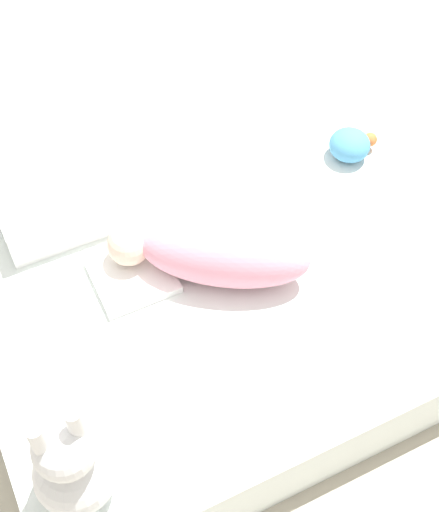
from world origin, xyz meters
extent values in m
plane|color=#B2A893|center=(0.00, 0.00, 0.00)|extent=(12.00, 12.00, 0.00)
cube|color=white|center=(0.00, 0.00, 0.10)|extent=(1.23, 1.09, 0.20)
cube|color=white|center=(-0.20, 0.05, 0.21)|extent=(0.19, 0.18, 0.02)
ellipsoid|color=pink|center=(0.01, -0.04, 0.28)|extent=(0.44, 0.37, 0.16)
sphere|color=beige|center=(-0.19, 0.09, 0.27)|extent=(0.11, 0.11, 0.11)
cube|color=white|center=(-0.31, 0.37, 0.26)|extent=(0.29, 0.34, 0.11)
sphere|color=white|center=(-0.49, -0.40, 0.28)|extent=(0.17, 0.17, 0.17)
sphere|color=white|center=(-0.49, -0.40, 0.41)|extent=(0.12, 0.12, 0.12)
cylinder|color=white|center=(-0.52, -0.40, 0.48)|extent=(0.03, 0.03, 0.08)
cylinder|color=white|center=(-0.46, -0.40, 0.48)|extent=(0.03, 0.03, 0.08)
ellipsoid|color=#4C99C6|center=(0.51, 0.18, 0.24)|extent=(0.11, 0.12, 0.08)
sphere|color=orange|center=(0.58, 0.18, 0.24)|extent=(0.04, 0.04, 0.04)
camera|label=1|loc=(-0.46, -0.98, 1.63)|focal=50.00mm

